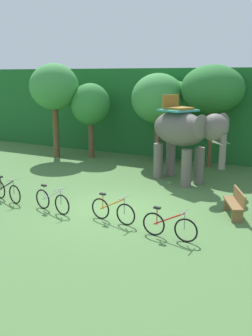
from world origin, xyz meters
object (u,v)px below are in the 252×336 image
object	(u,v)px
tree_left	(173,101)
bike_black	(7,191)
tree_center_right	(54,87)
tree_right	(91,105)
wooden_bench	(236,202)
bike_red	(169,226)
tree_far_left	(213,89)
bike_white	(52,201)
bike_orange	(113,211)
elephant	(185,133)
tree_far_right	(158,99)

from	to	relation	value
tree_left	bike_black	size ratio (longest dim) A/B	2.59
tree_center_right	tree_right	distance (m)	2.24
wooden_bench	bike_red	bearing A→B (deg)	-113.57
tree_far_left	bike_white	bearing A→B (deg)	-106.60
tree_center_right	tree_far_left	xyz separation A→B (m)	(8.49, 1.65, -0.01)
bike_orange	elephant	bearing A→B (deg)	87.07
bike_white	tree_left	bearing A→B (deg)	87.33
tree_far_left	tree_center_right	bearing A→B (deg)	-169.00
bike_red	bike_white	bearing A→B (deg)	176.79
tree_center_right	bike_red	size ratio (longest dim) A/B	3.07
tree_far_right	bike_black	bearing A→B (deg)	-103.90
tree_far_right	bike_white	world-z (taller)	tree_far_right
tree_far_right	tree_left	xyz separation A→B (m)	(0.51, 0.74, -0.13)
tree_right	wooden_bench	size ratio (longest dim) A/B	2.74
elephant	tree_far_left	bearing A→B (deg)	87.88
tree_left	bike_white	bearing A→B (deg)	-92.67
bike_white	wooden_bench	world-z (taller)	bike_white
tree_left	wooden_bench	size ratio (longest dim) A/B	2.84
elephant	bike_black	world-z (taller)	elephant
bike_white	bike_black	bearing A→B (deg)	176.04
tree_center_right	wooden_bench	size ratio (longest dim) A/B	3.44
tree_center_right	bike_orange	bearing A→B (deg)	-42.77
bike_orange	bike_red	world-z (taller)	same
tree_left	bike_black	xyz separation A→B (m)	(-2.70, -9.62, -2.86)
bike_white	elephant	bearing A→B (deg)	65.60
tree_right	bike_white	bearing A→B (deg)	-65.24
tree_far_left	bike_orange	xyz separation A→B (m)	(-0.42, -9.12, -3.54)
tree_right	elephant	xyz separation A→B (m)	(6.53, -2.64, -0.77)
tree_right	elephant	size ratio (longest dim) A/B	1.01
tree_center_right	tree_far_right	bearing A→B (deg)	14.12
tree_left	tree_far_left	bearing A→B (deg)	-12.79
tree_far_left	bike_black	world-z (taller)	tree_far_left
tree_center_right	tree_far_right	size ratio (longest dim) A/B	1.11
bike_black	bike_orange	world-z (taller)	same
tree_far_right	tree_far_left	distance (m)	2.87
elephant	bike_red	size ratio (longest dim) A/B	2.43
tree_right	bike_white	world-z (taller)	tree_right
tree_far_left	bike_orange	world-z (taller)	tree_far_left
tree_center_right	tree_right	bearing A→B (deg)	24.68
bike_black	bike_white	world-z (taller)	same
elephant	bike_white	world-z (taller)	elephant
bike_black	bike_orange	xyz separation A→B (m)	(4.59, -0.02, 0.00)
tree_left	wooden_bench	world-z (taller)	tree_left
bike_black	elephant	bearing A→B (deg)	49.17
tree_center_right	elephant	world-z (taller)	tree_center_right
tree_center_right	tree_far_right	world-z (taller)	tree_center_right
tree_far_left	tree_left	bearing A→B (deg)	167.21
tree_left	elephant	size ratio (longest dim) A/B	1.05
tree_far_left	bike_black	bearing A→B (deg)	-118.82
elephant	bike_orange	distance (m)	5.96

